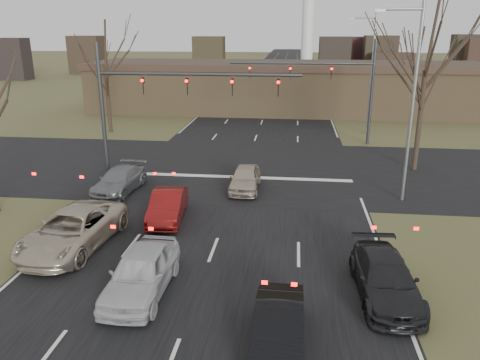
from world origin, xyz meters
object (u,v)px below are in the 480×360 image
object	(u,v)px
car_white_sedan	(141,272)
mast_arm_near	(154,93)
car_grey_ahead	(119,180)
car_silver_ahead	(245,178)
car_red_ahead	(168,206)
car_silver_suv	(73,230)
mast_arm_far	(335,79)
car_black_hatch	(278,327)
car_charcoal_sedan	(385,278)
streetlight_right_far	(370,68)
streetlight_right_near	(410,95)
building	(285,87)

from	to	relation	value
car_white_sedan	mast_arm_near	bearing A→B (deg)	104.52
car_grey_ahead	car_silver_ahead	size ratio (longest dim) A/B	1.14
car_red_ahead	car_white_sedan	bearing A→B (deg)	-88.71
car_grey_ahead	car_silver_suv	bearing A→B (deg)	-80.41
car_white_sedan	car_grey_ahead	distance (m)	11.06
mast_arm_near	car_silver_suv	world-z (taller)	mast_arm_near
mast_arm_far	car_black_hatch	world-z (taller)	mast_arm_far
car_red_ahead	car_silver_ahead	distance (m)	5.69
car_black_hatch	car_charcoal_sedan	distance (m)	4.66
streetlight_right_far	car_grey_ahead	bearing A→B (deg)	-132.16
mast_arm_far	car_silver_ahead	bearing A→B (deg)	-114.85
streetlight_right_near	building	bearing A→B (deg)	103.69
building	car_red_ahead	distance (m)	32.38
car_silver_suv	car_charcoal_sedan	world-z (taller)	car_silver_suv
mast_arm_far	streetlight_right_far	distance (m)	5.12
streetlight_right_near	car_black_hatch	size ratio (longest dim) A/B	2.53
car_silver_ahead	car_charcoal_sedan	bearing A→B (deg)	-60.68
streetlight_right_far	car_white_sedan	xyz separation A→B (m)	(-11.21, -27.48, -4.80)
streetlight_right_near	car_grey_ahead	distance (m)	16.04
car_white_sedan	car_silver_ahead	bearing A→B (deg)	78.56
car_silver_suv	streetlight_right_near	bearing A→B (deg)	32.10
streetlight_right_near	car_red_ahead	size ratio (longest dim) A/B	2.38
mast_arm_near	car_black_hatch	bearing A→B (deg)	-62.89
streetlight_right_near	car_black_hatch	xyz separation A→B (m)	(-5.93, -12.86, -4.93)
car_silver_suv	car_grey_ahead	distance (m)	7.03
car_silver_ahead	car_red_ahead	bearing A→B (deg)	-124.27
building	streetlight_right_far	bearing A→B (deg)	-56.35
car_grey_ahead	car_red_ahead	size ratio (longest dim) A/B	1.09
streetlight_right_near	car_silver_suv	bearing A→B (deg)	-153.16
building	mast_arm_near	size ratio (longest dim) A/B	3.50
mast_arm_near	car_silver_ahead	distance (m)	7.57
car_black_hatch	car_red_ahead	bearing A→B (deg)	122.75
building	mast_arm_far	bearing A→B (deg)	-74.42
car_grey_ahead	car_white_sedan	bearing A→B (deg)	-61.20
car_white_sedan	mast_arm_far	bearing A→B (deg)	71.61
car_silver_suv	car_white_sedan	xyz separation A→B (m)	(3.93, -3.07, -0.01)
mast_arm_far	car_white_sedan	bearing A→B (deg)	-108.97
mast_arm_far	car_red_ahead	xyz separation A→B (m)	(-8.90, -16.98, -4.32)
streetlight_right_near	car_grey_ahead	xyz separation A→B (m)	(-15.26, -0.40, -4.92)
building	mast_arm_far	xyz separation A→B (m)	(4.18, -15.00, 2.35)
mast_arm_near	car_black_hatch	size ratio (longest dim) A/B	3.06
building	car_black_hatch	xyz separation A→B (m)	(0.89, -40.86, -2.01)
streetlight_right_far	car_grey_ahead	xyz separation A→B (m)	(-15.76, -17.40, -4.92)
car_grey_ahead	car_silver_ahead	world-z (taller)	car_silver_ahead
mast_arm_far	car_silver_suv	size ratio (longest dim) A/B	1.94
car_charcoal_sedan	car_grey_ahead	distance (m)	15.88
mast_arm_near	car_black_hatch	xyz separation A→B (m)	(8.12, -15.86, -4.42)
mast_arm_near	car_silver_suv	xyz separation A→B (m)	(-0.58, -10.40, -4.28)
building	car_red_ahead	xyz separation A→B (m)	(-4.71, -31.98, -1.97)
car_charcoal_sedan	car_grey_ahead	xyz separation A→B (m)	(-12.82, 9.38, -0.02)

